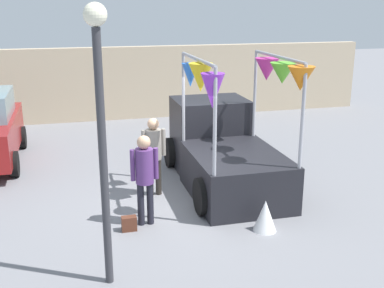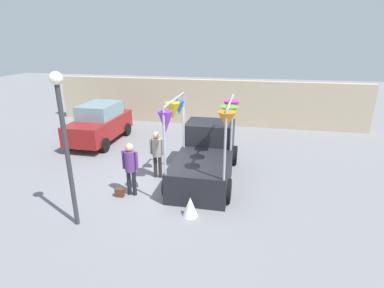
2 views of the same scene
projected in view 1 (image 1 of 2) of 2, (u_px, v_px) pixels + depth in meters
The scene contains 8 objects.
ground_plane at pixel (181, 202), 10.30m from camera, with size 60.00×60.00×0.00m, color slate.
vendor_truck at pixel (222, 146), 11.29m from camera, with size 2.42×4.07×3.06m.
person_customer at pixel (145, 171), 8.99m from camera, with size 0.53×0.34×1.77m.
person_vendor at pixel (154, 149), 10.41m from camera, with size 0.53×0.34×1.75m.
handbag at pixel (129, 224), 8.98m from camera, with size 0.28×0.16×0.28m, color #592D1E.
street_lamp at pixel (100, 111), 6.62m from camera, with size 0.32×0.32×4.12m.
brick_boundary_wall at pixel (130, 83), 17.42m from camera, with size 18.00×0.36×2.60m, color tan.
folded_kite_bundle_white at pixel (265, 216), 8.94m from camera, with size 0.44×0.44×0.60m, color white.
Camera 1 is at (-2.16, -9.28, 4.12)m, focal length 45.00 mm.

